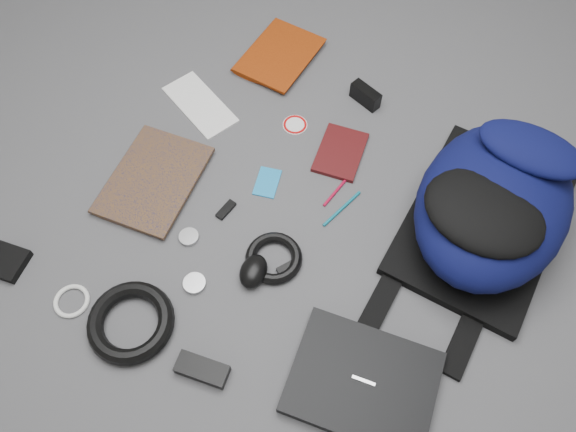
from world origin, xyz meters
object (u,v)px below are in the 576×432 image
Objects in this scene: compact_camera at (365,96)px; mouse at (253,271)px; comic_book at (118,168)px; backpack at (494,203)px; power_brick at (202,369)px; pouch at (7,262)px; textbook_red at (253,44)px; laptop at (363,382)px; dvd_case at (340,152)px.

compact_camera is 0.62m from mouse.
backpack is at bearing 11.38° from comic_book.
comic_book is 0.71m from compact_camera.
power_brick is at bearing -121.65° from backpack.
comic_book is 3.33× the size of mouse.
pouch is at bearing -144.97° from backpack.
compact_camera is at bearing 152.70° from backpack.
textbook_red is 2.17× the size of power_brick.
backpack reaches higher than textbook_red.
pouch is at bearing -108.01° from comic_book.
power_brick is (-0.30, -0.18, -0.00)m from laptop.
laptop reaches higher than pouch.
compact_camera is (0.41, 0.58, 0.01)m from comic_book.
dvd_case is 0.67m from power_brick.
laptop is 2.67× the size of power_brick.
dvd_case is at bearing 26.83° from comic_book.
mouse is (-0.35, 0.07, 0.01)m from laptop.
mouse is (0.45, -0.61, 0.01)m from textbook_red.
dvd_case is (-0.37, 0.49, -0.01)m from laptop.
laptop is (-0.04, -0.51, -0.10)m from backpack.
comic_book is at bearing -114.16° from compact_camera.
power_brick is at bearing -71.59° from compact_camera.
backpack is at bearing 40.21° from pouch.
laptop is 1.87× the size of dvd_case.
compact_camera is (-0.45, 0.18, -0.09)m from backpack.
power_brick is at bearing -63.93° from textbook_red.
mouse is at bearing 153.71° from laptop.
pouch is (-0.50, -0.32, -0.01)m from mouse.
compact_camera reaches higher than mouse.
pouch is (-0.05, -0.92, -0.00)m from textbook_red.
textbook_red is at bearing -167.13° from compact_camera.
laptop is 0.61m from dvd_case.
power_brick is 0.55m from pouch.
dvd_case is (-0.41, -0.01, -0.11)m from backpack.
textbook_red is 0.76m from mouse.
comic_book is 0.59m from dvd_case.
compact_camera is at bearing 81.08° from power_brick.
laptop is 3.60× the size of pouch.
laptop is at bearing 16.14° from pouch.
dvd_case is (0.45, 0.38, -0.00)m from comic_book.
laptop is at bearing -27.42° from mouse.
mouse is at bearing -136.69° from backpack.
textbook_red is at bearing 163.28° from backpack.
comic_book is 2.56× the size of power_brick.
backpack reaches higher than mouse.
backpack reaches higher than compact_camera.
laptop is 0.35m from mouse.
compact_camera is at bearing 106.07° from laptop.
textbook_red reaches higher than pouch.
backpack is 0.77m from power_brick.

